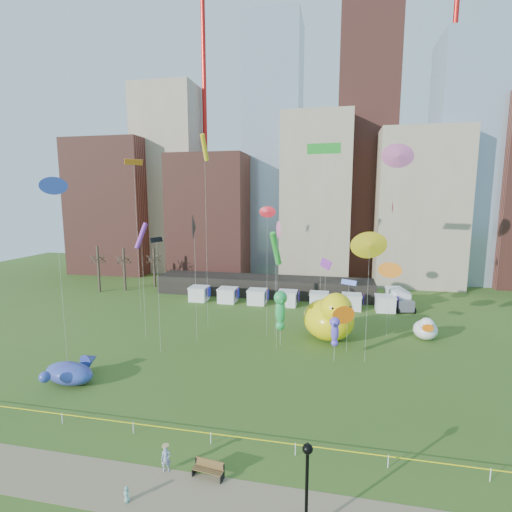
% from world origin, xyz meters
% --- Properties ---
extents(ground, '(160.00, 160.00, 0.00)m').
position_xyz_m(ground, '(0.00, 0.00, 0.00)').
color(ground, '#33531A').
rests_on(ground, ground).
extents(footpath, '(70.00, 4.00, 0.02)m').
position_xyz_m(footpath, '(0.00, -5.00, 0.01)').
color(footpath, '#887455').
rests_on(footpath, ground).
extents(skyline, '(101.00, 23.00, 68.00)m').
position_xyz_m(skyline, '(2.25, 61.06, 21.44)').
color(skyline, brown).
rests_on(skyline, ground).
extents(crane_left, '(23.00, 1.00, 76.00)m').
position_xyz_m(crane_left, '(-21.11, 64.00, 46.90)').
color(crane_left, red).
rests_on(crane_left, ground).
extents(crane_right, '(23.00, 1.00, 76.00)m').
position_xyz_m(crane_right, '(30.89, 64.00, 46.90)').
color(crane_right, red).
rests_on(crane_right, ground).
extents(pavilion, '(38.00, 6.00, 3.20)m').
position_xyz_m(pavilion, '(-4.00, 42.00, 1.60)').
color(pavilion, black).
rests_on(pavilion, ground).
extents(vendor_tents, '(33.24, 2.80, 2.40)m').
position_xyz_m(vendor_tents, '(1.02, 36.00, 1.11)').
color(vendor_tents, white).
rests_on(vendor_tents, ground).
extents(bare_trees, '(8.44, 6.44, 8.50)m').
position_xyz_m(bare_trees, '(-30.17, 40.54, 4.01)').
color(bare_trees, '#382B21').
rests_on(bare_trees, ground).
extents(caution_tape, '(50.00, 0.06, 0.90)m').
position_xyz_m(caution_tape, '(0.00, 0.00, 0.68)').
color(caution_tape, white).
rests_on(caution_tape, ground).
extents(big_duck, '(8.31, 9.09, 6.33)m').
position_xyz_m(big_duck, '(7.88, 22.00, 2.91)').
color(big_duck, yellow).
rests_on(big_duck, ground).
extents(small_duck, '(3.16, 4.04, 3.00)m').
position_xyz_m(small_duck, '(19.38, 24.60, 1.38)').
color(small_duck, white).
rests_on(small_duck, ground).
extents(seahorse_green, '(1.78, 2.12, 6.60)m').
position_xyz_m(seahorse_green, '(2.21, 19.09, 4.66)').
color(seahorse_green, silver).
rests_on(seahorse_green, ground).
extents(seahorse_purple, '(1.35, 1.54, 4.87)m').
position_xyz_m(seahorse_purple, '(8.47, 15.96, 3.53)').
color(seahorse_purple, silver).
rests_on(seahorse_purple, ground).
extents(whale_inflatable, '(5.51, 6.63, 2.27)m').
position_xyz_m(whale_inflatable, '(-15.82, 6.08, 1.04)').
color(whale_inflatable, '#3C3187').
rests_on(whale_inflatable, ground).
extents(park_bench, '(2.05, 0.87, 1.01)m').
position_xyz_m(park_bench, '(0.90, -3.10, 0.56)').
color(park_bench, '#52391C').
rests_on(park_bench, footpath).
extents(lamppost, '(0.54, 0.54, 5.21)m').
position_xyz_m(lamppost, '(7.17, -6.00, 3.19)').
color(lamppost, black).
rests_on(lamppost, footpath).
extents(box_truck, '(3.75, 6.94, 2.80)m').
position_xyz_m(box_truck, '(18.29, 38.50, 1.44)').
color(box_truck, white).
rests_on(box_truck, ground).
extents(woman, '(0.72, 0.60, 1.70)m').
position_xyz_m(woman, '(-1.91, -3.20, 0.87)').
color(woman, silver).
rests_on(woman, footpath).
extents(toddler, '(0.38, 0.33, 0.94)m').
position_xyz_m(toddler, '(-3.06, -6.00, 0.49)').
color(toddler, white).
rests_on(toddler, footpath).
extents(kite_0, '(0.38, 1.66, 16.78)m').
position_xyz_m(kite_0, '(15.50, 30.07, 15.23)').
color(kite_0, silver).
rests_on(kite_0, ground).
extents(kite_1, '(0.83, 1.88, 14.72)m').
position_xyz_m(kite_1, '(1.98, 17.75, 13.74)').
color(kite_1, silver).
rests_on(kite_1, ground).
extents(kite_2, '(1.51, 2.94, 15.40)m').
position_xyz_m(kite_2, '(-7.85, 18.37, 13.88)').
color(kite_2, silver).
rests_on(kite_2, ground).
extents(kite_3, '(4.14, 0.86, 23.81)m').
position_xyz_m(kite_3, '(6.50, 25.43, 23.07)').
color(kite_3, silver).
rests_on(kite_3, ground).
extents(kite_4, '(2.64, 1.37, 13.86)m').
position_xyz_m(kite_4, '(11.65, 16.36, 12.49)').
color(kite_4, silver).
rests_on(kite_4, ground).
extents(kite_5, '(1.71, 1.10, 8.31)m').
position_xyz_m(kite_5, '(9.83, 18.75, 7.96)').
color(kite_5, silver).
rests_on(kite_5, ground).
extents(kite_6, '(1.91, 0.71, 9.45)m').
position_xyz_m(kite_6, '(14.88, 24.72, 8.49)').
color(kite_6, silver).
rests_on(kite_6, ground).
extents(kite_7, '(1.39, 1.82, 14.35)m').
position_xyz_m(kite_7, '(-14.10, 17.47, 12.79)').
color(kite_7, silver).
rests_on(kite_7, ground).
extents(kite_8, '(1.37, 0.29, 16.21)m').
position_xyz_m(kite_8, '(0.07, 22.21, 15.43)').
color(kite_8, silver).
rests_on(kite_8, ground).
extents(kite_9, '(2.98, 1.44, 24.05)m').
position_xyz_m(kite_9, '(15.79, 29.16, 22.51)').
color(kite_9, silver).
rests_on(kite_9, ground).
extents(kite_10, '(0.82, 1.71, 13.02)m').
position_xyz_m(kite_10, '(-10.72, 14.45, 12.57)').
color(kite_10, silver).
rests_on(kite_10, ground).
extents(kite_11, '(1.39, 2.56, 13.34)m').
position_xyz_m(kite_11, '(1.29, 21.14, 11.24)').
color(kite_11, silver).
rests_on(kite_11, ground).
extents(kite_12, '(0.63, 1.96, 25.20)m').
position_xyz_m(kite_12, '(-8.46, 24.32, 23.48)').
color(kite_12, silver).
rests_on(kite_12, ground).
extents(kite_13, '(1.25, 1.37, 19.18)m').
position_xyz_m(kite_13, '(-17.65, 7.99, 18.28)').
color(kite_13, silver).
rests_on(kite_13, ground).
extents(kite_14, '(2.01, 2.21, 22.62)m').
position_xyz_m(kite_14, '(-20.20, 27.55, 21.97)').
color(kite_14, silver).
rests_on(kite_14, ground).
extents(kite_15, '(1.64, 3.47, 9.57)m').
position_xyz_m(kite_15, '(7.14, 24.48, 9.01)').
color(kite_15, silver).
rests_on(kite_15, ground).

